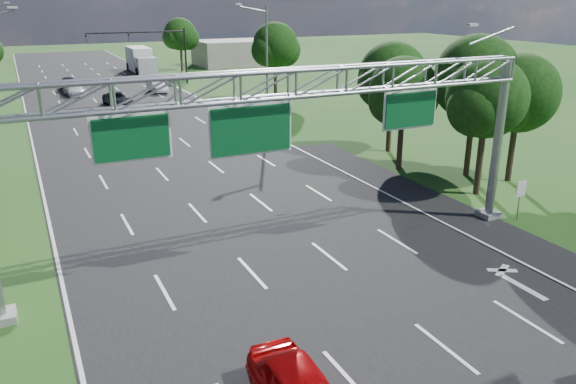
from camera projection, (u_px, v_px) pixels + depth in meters
ground at (175, 158)px, 39.33m from camera, size 220.00×220.00×0.00m
road at (175, 158)px, 39.33m from camera, size 18.00×180.00×0.02m
road_flare at (442, 208)px, 29.92m from camera, size 3.00×30.00×0.02m
sign_gantry at (294, 99)px, 21.90m from camera, size 23.50×1.00×9.56m
regulatory_sign at (521, 192)px, 27.76m from camera, size 0.60×0.08×2.10m
traffic_signal at (158, 44)px, 70.48m from camera, size 12.21×0.24×7.00m
streetlight_r_mid at (265, 57)px, 50.65m from camera, size 2.97×0.22×10.16m
tree_cluster_right at (452, 89)px, 34.48m from camera, size 9.91×14.60×8.68m
tree_verge_rd at (276, 47)px, 59.43m from camera, size 5.76×4.80×8.28m
tree_verge_re at (181, 36)px, 84.27m from camera, size 5.76×4.80×7.84m
building_right at (234, 53)px, 92.77m from camera, size 12.00×9.00×4.00m
car_queue_a at (74, 90)px, 64.26m from camera, size 2.29×4.68×1.31m
car_queue_b at (118, 99)px, 58.24m from camera, size 2.65×4.98×1.33m
car_queue_c at (69, 83)px, 68.21m from camera, size 1.85×4.48×1.52m
car_queue_d at (157, 86)px, 66.52m from camera, size 1.79×4.33×1.39m
box_truck at (140, 61)px, 83.74m from camera, size 2.93×9.57×3.62m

